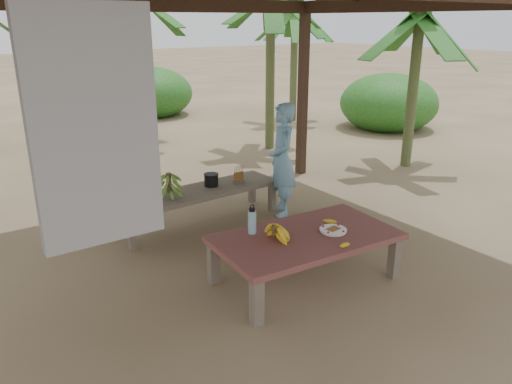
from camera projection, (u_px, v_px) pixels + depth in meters
ground at (239, 266)px, 5.37m from camera, size 80.00×80.00×0.00m
work_table at (306, 241)px, 4.95m from camera, size 1.87×1.14×0.50m
bench at (198, 194)px, 6.39m from camera, size 2.22×0.67×0.45m
ripe_banana_bunch at (273, 233)px, 4.76m from camera, size 0.31×0.27×0.18m
plate at (333, 230)px, 5.00m from camera, size 0.27×0.27×0.04m
loose_banana_front at (345, 245)px, 4.66m from camera, size 0.14×0.05×0.04m
loose_banana_side at (330, 221)px, 5.21m from camera, size 0.14×0.13×0.04m
water_flask at (252, 221)px, 4.93m from camera, size 0.08×0.08×0.31m
green_banana_stalk at (169, 184)px, 6.09m from camera, size 0.29×0.29×0.32m
cooking_pot at (211, 180)px, 6.53m from camera, size 0.18×0.18×0.16m
skewer_rack at (239, 174)px, 6.64m from camera, size 0.18×0.09×0.24m
woman at (282, 160)px, 6.60m from camera, size 0.56×0.65×1.51m
banana_plant_ne at (271, 7)px, 9.44m from camera, size 1.80×1.80×3.23m
banana_plant_n at (137, 8)px, 9.94m from camera, size 1.80×1.80×3.22m
banana_plant_e at (419, 29)px, 8.33m from camera, size 1.80×1.80×2.85m
banana_plant_far at (295, 19)px, 12.34m from camera, size 1.80×1.80×3.02m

